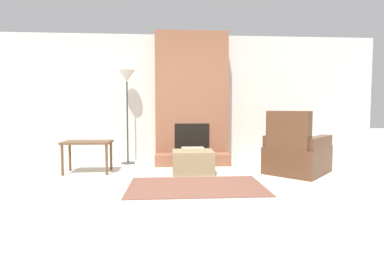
{
  "coord_description": "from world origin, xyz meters",
  "views": [
    {
      "loc": [
        -0.4,
        -3.57,
        1.09
      ],
      "look_at": [
        0.0,
        2.3,
        0.7
      ],
      "focal_mm": 28.0,
      "sensor_mm": 36.0,
      "label": 1
    }
  ],
  "objects_px": {
    "armchair": "(296,155)",
    "side_table": "(87,146)",
    "floor_lamp_left": "(127,85)",
    "ottoman": "(193,161)"
  },
  "relations": [
    {
      "from": "ottoman",
      "to": "side_table",
      "type": "bearing_deg",
      "value": 175.39
    },
    {
      "from": "armchair",
      "to": "side_table",
      "type": "relative_size",
      "value": 1.66
    },
    {
      "from": "armchair",
      "to": "side_table",
      "type": "height_order",
      "value": "armchair"
    },
    {
      "from": "side_table",
      "to": "floor_lamp_left",
      "type": "height_order",
      "value": "floor_lamp_left"
    },
    {
      "from": "floor_lamp_left",
      "to": "side_table",
      "type": "bearing_deg",
      "value": -123.22
    },
    {
      "from": "ottoman",
      "to": "floor_lamp_left",
      "type": "bearing_deg",
      "value": 141.26
    },
    {
      "from": "ottoman",
      "to": "armchair",
      "type": "height_order",
      "value": "armchair"
    },
    {
      "from": "armchair",
      "to": "floor_lamp_left",
      "type": "bearing_deg",
      "value": 23.8
    },
    {
      "from": "armchair",
      "to": "side_table",
      "type": "xyz_separation_m",
      "value": [
        -3.49,
        0.28,
        0.15
      ]
    },
    {
      "from": "ottoman",
      "to": "side_table",
      "type": "height_order",
      "value": "side_table"
    }
  ]
}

